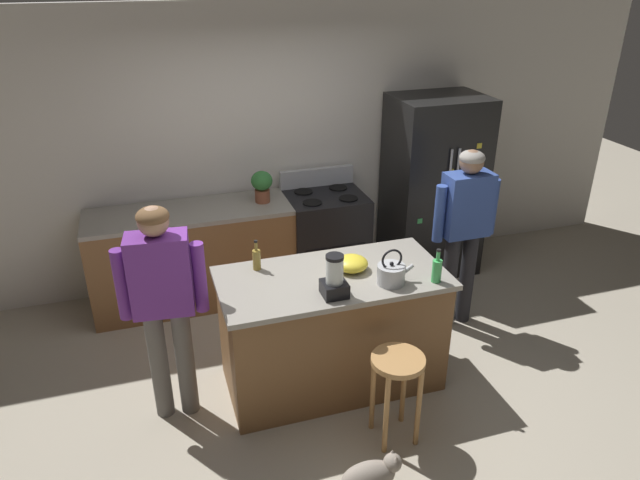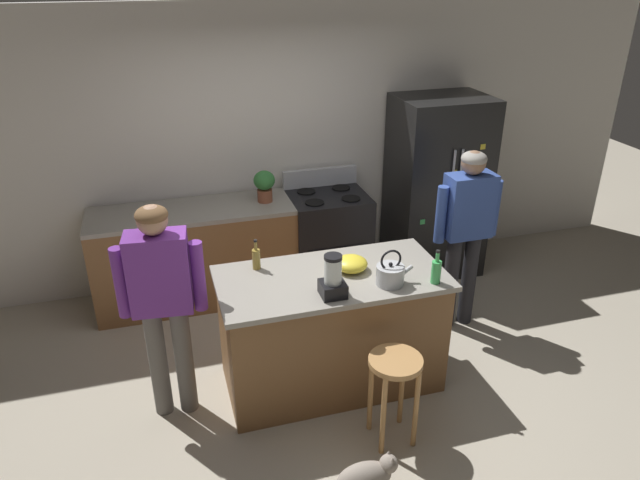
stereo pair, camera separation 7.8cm
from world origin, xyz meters
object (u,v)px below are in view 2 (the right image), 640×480
object	(u,v)px
refrigerator	(437,187)
stove_range	(328,238)
blender_appliance	(333,279)
mixing_bowl	(351,264)
tea_kettle	(390,274)
kitchen_island	(331,330)
potted_plant	(264,184)
bottle_soda	(436,271)
person_by_island_left	(162,294)
bar_stool	(395,377)
cat	(367,476)
bottle_vinegar	(256,258)
person_by_sink_right	(466,224)

from	to	relation	value
refrigerator	stove_range	bearing A→B (deg)	178.77
blender_appliance	mixing_bowl	distance (m)	0.39
tea_kettle	kitchen_island	bearing A→B (deg)	148.26
potted_plant	tea_kettle	bearing A→B (deg)	-73.29
potted_plant	bottle_soda	xyz separation A→B (m)	(0.85, -1.85, -0.08)
person_by_island_left	bar_stool	bearing A→B (deg)	-26.80
bar_stool	cat	world-z (taller)	bar_stool
bar_stool	blender_appliance	bearing A→B (deg)	123.57
cat	bottle_soda	xyz separation A→B (m)	(0.78, 0.77, 0.93)
bottle_vinegar	bottle_soda	size ratio (longest dim) A/B	0.92
person_by_sink_right	potted_plant	world-z (taller)	person_by_sink_right
kitchen_island	bottle_soda	size ratio (longest dim) A/B	6.51
refrigerator	bottle_soda	size ratio (longest dim) A/B	7.15
stove_range	bottle_soda	xyz separation A→B (m)	(0.23, -1.82, 0.55)
bottle_vinegar	potted_plant	bearing A→B (deg)	75.66
cat	mixing_bowl	size ratio (longest dim) A/B	2.16
bar_stool	bottle_soda	distance (m)	0.80
cat	tea_kettle	size ratio (longest dim) A/B	1.88
kitchen_island	bottle_vinegar	distance (m)	0.79
refrigerator	bottle_vinegar	distance (m)	2.43
stove_range	potted_plant	distance (m)	0.88
cat	bottle_vinegar	world-z (taller)	bottle_vinegar
person_by_sink_right	mixing_bowl	size ratio (longest dim) A/B	6.78
person_by_island_left	mixing_bowl	bearing A→B (deg)	1.25
stove_range	mixing_bowl	size ratio (longest dim) A/B	4.67
tea_kettle	potted_plant	bearing A→B (deg)	106.71
person_by_sink_right	tea_kettle	xyz separation A→B (m)	(-0.98, -0.68, 0.03)
kitchen_island	cat	xyz separation A→B (m)	(-0.10, -1.07, -0.37)
bar_stool	blender_appliance	size ratio (longest dim) A/B	2.19
bottle_soda	cat	bearing A→B (deg)	-135.06
blender_appliance	bottle_vinegar	bearing A→B (deg)	129.09
refrigerator	tea_kettle	size ratio (longest dim) A/B	6.65
mixing_bowl	person_by_island_left	bearing A→B (deg)	-178.75
person_by_sink_right	mixing_bowl	bearing A→B (deg)	-160.70
kitchen_island	mixing_bowl	distance (m)	0.55
person_by_island_left	blender_appliance	xyz separation A→B (m)	(1.12, -0.27, 0.08)
bottle_soda	blender_appliance	bearing A→B (deg)	176.82
stove_range	tea_kettle	distance (m)	1.83
refrigerator	bottle_soda	bearing A→B (deg)	-117.03
potted_plant	mixing_bowl	distance (m)	1.55
potted_plant	tea_kettle	distance (m)	1.85
bar_stool	potted_plant	distance (m)	2.36
stove_range	person_by_sink_right	size ratio (longest dim) A/B	0.69
bottle_vinegar	stove_range	bearing A→B (deg)	53.13
blender_appliance	kitchen_island	bearing A→B (deg)	73.88
tea_kettle	bar_stool	bearing A→B (deg)	-106.47
bar_stool	mixing_bowl	distance (m)	0.89
cat	blender_appliance	size ratio (longest dim) A/B	1.70
kitchen_island	bottle_vinegar	xyz separation A→B (m)	(-0.50, 0.27, 0.56)
refrigerator	bottle_vinegar	xyz separation A→B (m)	(-2.09, -1.23, 0.11)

